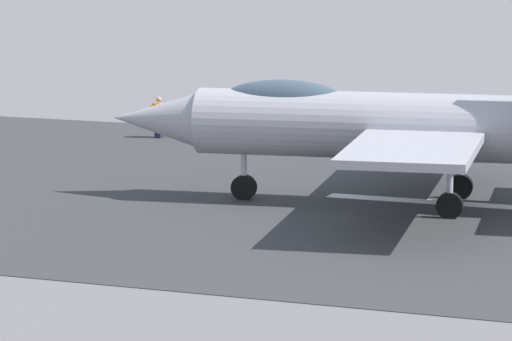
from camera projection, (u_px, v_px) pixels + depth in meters
The scene contains 5 objects.
ground_plane at pixel (450, 204), 46.60m from camera, with size 400.00×400.00×0.00m, color slate.
runway_strip at pixel (450, 204), 46.59m from camera, with size 240.00×26.00×0.02m.
fighter_jet at pixel (394, 124), 45.86m from camera, with size 16.46×14.09×5.66m.
crew_person at pixel (159, 117), 60.11m from camera, with size 0.49×0.58×1.61m.
marker_cone_mid at pixel (289, 130), 60.49m from camera, with size 0.44×0.44×0.55m, color orange.
Camera 1 is at (-10.85, 44.89, 8.55)m, focal length 109.74 mm.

